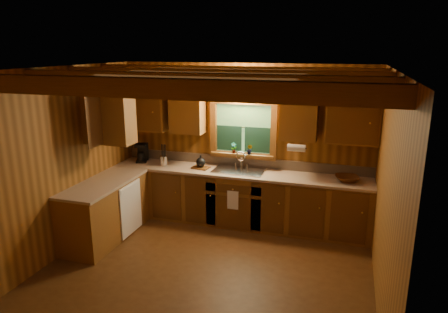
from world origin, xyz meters
name	(u,v)px	position (x,y,z in m)	size (l,w,h in m)	color
room	(205,177)	(0.00, 0.00, 1.30)	(4.20, 4.20, 4.20)	#4F2F13
ceiling_beams	(204,79)	(0.00, 0.00, 2.49)	(4.20, 2.54, 0.18)	brown
base_cabinets	(204,202)	(-0.49, 1.28, 0.43)	(4.20, 2.22, 0.86)	brown
countertop	(204,175)	(-0.48, 1.29, 0.88)	(4.20, 2.24, 0.04)	tan
backsplash	(243,162)	(0.00, 1.89, 0.98)	(4.20, 0.02, 0.16)	tan
dishwasher_panel	(131,209)	(-1.47, 0.68, 0.43)	(0.02, 0.60, 0.80)	white
upper_cabinets	(201,114)	(-0.56, 1.42, 1.84)	(4.19, 1.77, 0.78)	brown
window	(243,130)	(0.00, 1.87, 1.53)	(1.12, 0.08, 1.00)	brown
window_sill	(242,155)	(0.00, 1.82, 1.12)	(1.06, 0.14, 0.04)	brown
wall_sconce	(242,92)	(0.00, 1.75, 2.16)	(0.45, 0.21, 0.17)	black
paper_towel_roll	(296,148)	(0.92, 1.53, 1.37)	(0.11, 0.11, 0.27)	white
dish_towel	(233,200)	(0.00, 1.26, 0.52)	(0.18, 0.01, 0.30)	white
sink	(239,174)	(0.00, 1.60, 0.86)	(0.82, 0.48, 0.43)	silver
coffee_maker	(142,153)	(-1.77, 1.66, 1.06)	(0.18, 0.23, 0.32)	black
utensil_crock	(164,160)	(-1.31, 1.55, 0.99)	(0.13, 0.13, 0.37)	silver
cutting_board	(201,168)	(-0.64, 1.56, 0.91)	(0.27, 0.20, 0.02)	#543012
teakettle	(201,162)	(-0.64, 1.56, 1.00)	(0.16, 0.16, 0.20)	black
wicker_basket	(347,179)	(1.68, 1.57, 0.94)	(0.35, 0.35, 0.09)	#48230C
potted_plant_left	(234,148)	(-0.14, 1.80, 1.23)	(0.09, 0.06, 0.18)	#543012
potted_plant_right	(250,149)	(0.13, 1.79, 1.23)	(0.09, 0.08, 0.17)	#543012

